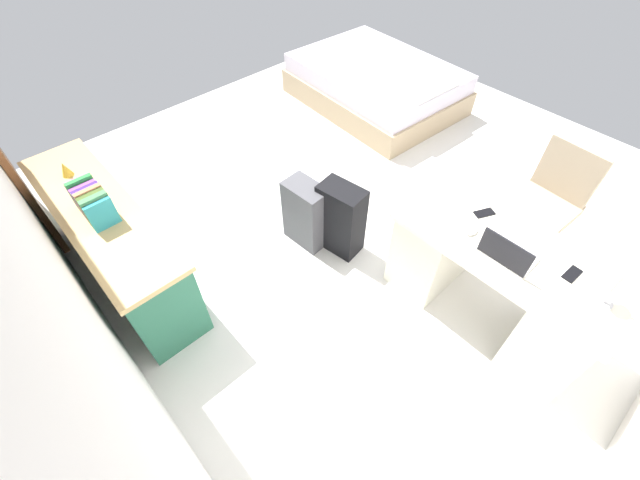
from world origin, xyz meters
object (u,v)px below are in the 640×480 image
at_px(desk_lamp, 619,270).
at_px(figurine_small, 65,169).
at_px(bed, 376,84).
at_px(suitcase_black, 341,219).
at_px(credenza, 115,243).
at_px(cell_phone_near_laptop, 572,274).
at_px(suitcase_spare_grey, 306,214).
at_px(computer_mouse, 472,231).
at_px(office_chair, 543,208).
at_px(desk, 494,281).
at_px(cell_phone_by_mouse, 484,213).
at_px(laptop, 507,254).

xyz_separation_m(desk_lamp, figurine_small, (3.10, 1.78, -0.21)).
relative_size(bed, desk_lamp, 5.72).
bearing_deg(figurine_small, suitcase_black, -134.00).
distance_m(credenza, desk_lamp, 3.23).
height_order(bed, desk_lamp, desk_lamp).
xyz_separation_m(cell_phone_near_laptop, figurine_small, (2.94, 1.84, 0.04)).
distance_m(suitcase_black, cell_phone_near_laptop, 1.64).
relative_size(suitcase_spare_grey, desk_lamp, 1.72).
relative_size(suitcase_spare_grey, figurine_small, 5.38).
distance_m(computer_mouse, figurine_small, 2.90).
relative_size(office_chair, credenza, 0.52).
relative_size(credenza, suitcase_black, 2.82).
bearing_deg(cell_phone_near_laptop, office_chair, -56.81).
xyz_separation_m(bed, suitcase_spare_grey, (-1.13, 2.11, 0.05)).
height_order(office_chair, computer_mouse, office_chair).
height_order(suitcase_spare_grey, desk_lamp, desk_lamp).
distance_m(cell_phone_near_laptop, figurine_small, 3.47).
height_order(desk, cell_phone_by_mouse, cell_phone_by_mouse).
xyz_separation_m(office_chair, cell_phone_near_laptop, (-0.47, 0.81, 0.32)).
height_order(bed, suitcase_black, suitcase_black).
distance_m(suitcase_black, laptop, 1.30).
height_order(office_chair, bed, office_chair).
distance_m(office_chair, computer_mouse, 1.02).
xyz_separation_m(suitcase_spare_grey, cell_phone_near_laptop, (-1.78, -0.53, 0.45)).
bearing_deg(laptop, cell_phone_by_mouse, -39.86).
bearing_deg(suitcase_black, cell_phone_near_laptop, -174.72).
bearing_deg(suitcase_spare_grey, office_chair, -138.31).
distance_m(laptop, cell_phone_by_mouse, 0.39).
distance_m(desk, office_chair, 0.89).
relative_size(desk, credenza, 0.80).
relative_size(laptop, figurine_small, 2.83).
xyz_separation_m(suitcase_spare_grey, computer_mouse, (-1.19, -0.39, 0.46)).
bearing_deg(desk, figurine_small, 34.33).
height_order(computer_mouse, figurine_small, figurine_small).
xyz_separation_m(suitcase_spare_grey, laptop, (-1.45, -0.35, 0.49)).
bearing_deg(suitcase_spare_grey, desk_lamp, -170.53).
relative_size(suitcase_black, figurine_small, 5.80).
height_order(suitcase_black, figurine_small, figurine_small).
relative_size(credenza, laptop, 5.78).
height_order(desk, suitcase_black, desk).
height_order(bed, computer_mouse, computer_mouse).
bearing_deg(figurine_small, desk, -145.67).
distance_m(credenza, cell_phone_near_laptop, 3.10).
relative_size(office_chair, bed, 0.48).
xyz_separation_m(suitcase_black, laptop, (-1.20, -0.20, 0.47)).
xyz_separation_m(laptop, cell_phone_by_mouse, (0.30, -0.25, -0.04)).
bearing_deg(desk_lamp, suitcase_spare_grey, 13.48).
height_order(office_chair, credenza, office_chair).
distance_m(office_chair, cell_phone_near_laptop, 0.99).
xyz_separation_m(office_chair, suitcase_spare_grey, (1.32, 1.35, -0.12)).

